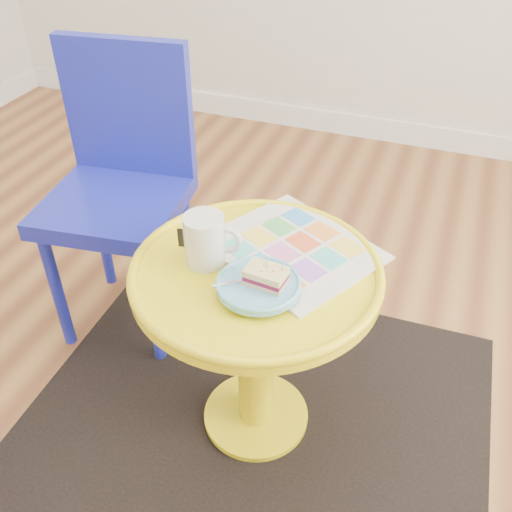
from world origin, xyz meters
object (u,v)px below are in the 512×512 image
(chair, at_px, (121,176))
(plate, at_px, (259,286))
(side_table, at_px, (256,319))
(newspaper, at_px, (293,248))
(mug, at_px, (206,239))

(chair, relative_size, plate, 4.85)
(chair, bearing_deg, side_table, -37.36)
(side_table, relative_size, plate, 3.16)
(plate, bearing_deg, chair, 146.37)
(side_table, relative_size, newspaper, 1.58)
(side_table, height_order, chair, chair)
(side_table, bearing_deg, newspaper, 61.54)
(chair, distance_m, newspaper, 0.66)
(side_table, xyz_separation_m, mug, (-0.12, -0.01, 0.22))
(newspaper, relative_size, mug, 2.76)
(side_table, xyz_separation_m, plate, (0.03, -0.07, 0.18))
(mug, relative_size, plate, 0.72)
(side_table, distance_m, chair, 0.66)
(side_table, bearing_deg, chair, 150.08)
(mug, xyz_separation_m, plate, (0.15, -0.06, -0.05))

